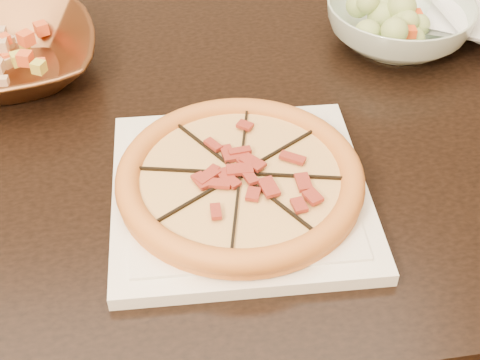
{
  "coord_description": "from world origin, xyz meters",
  "views": [
    {
      "loc": [
        0.23,
        -0.74,
        1.33
      ],
      "look_at": [
        0.27,
        -0.15,
        0.78
      ],
      "focal_mm": 50.0,
      "sensor_mm": 36.0,
      "label": 1
    }
  ],
  "objects_px": {
    "plate": "(240,192)",
    "salad_bowl": "(398,23)",
    "pizza": "(240,178)",
    "bronze_bowl": "(8,58)",
    "dining_table": "(157,181)"
  },
  "relations": [
    {
      "from": "plate",
      "to": "salad_bowl",
      "type": "bearing_deg",
      "value": 51.14
    },
    {
      "from": "dining_table",
      "to": "bronze_bowl",
      "type": "height_order",
      "value": "bronze_bowl"
    },
    {
      "from": "bronze_bowl",
      "to": "salad_bowl",
      "type": "xyz_separation_m",
      "value": [
        0.6,
        0.05,
        0.0
      ]
    },
    {
      "from": "dining_table",
      "to": "pizza",
      "type": "xyz_separation_m",
      "value": [
        0.12,
        -0.16,
        0.14
      ]
    },
    {
      "from": "salad_bowl",
      "to": "plate",
      "type": "bearing_deg",
      "value": -128.86
    },
    {
      "from": "dining_table",
      "to": "plate",
      "type": "xyz_separation_m",
      "value": [
        0.12,
        -0.16,
        0.12
      ]
    },
    {
      "from": "salad_bowl",
      "to": "bronze_bowl",
      "type": "bearing_deg",
      "value": -174.83
    },
    {
      "from": "dining_table",
      "to": "salad_bowl",
      "type": "xyz_separation_m",
      "value": [
        0.39,
        0.19,
        0.15
      ]
    },
    {
      "from": "plate",
      "to": "salad_bowl",
      "type": "height_order",
      "value": "salad_bowl"
    },
    {
      "from": "plate",
      "to": "salad_bowl",
      "type": "distance_m",
      "value": 0.44
    },
    {
      "from": "pizza",
      "to": "bronze_bowl",
      "type": "height_order",
      "value": "bronze_bowl"
    },
    {
      "from": "dining_table",
      "to": "salad_bowl",
      "type": "height_order",
      "value": "salad_bowl"
    },
    {
      "from": "pizza",
      "to": "dining_table",
      "type": "bearing_deg",
      "value": 126.52
    },
    {
      "from": "plate",
      "to": "bronze_bowl",
      "type": "xyz_separation_m",
      "value": [
        -0.33,
        0.29,
        0.02
      ]
    },
    {
      "from": "plate",
      "to": "pizza",
      "type": "xyz_separation_m",
      "value": [
        -0.0,
        0.0,
        0.02
      ]
    }
  ]
}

